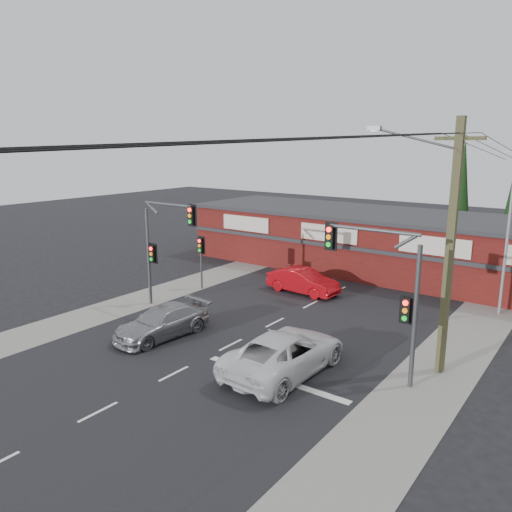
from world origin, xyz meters
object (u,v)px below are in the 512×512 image
Objects in this scene: red_sedan at (303,281)px; shop_building at (367,240)px; utility_pole at (447,240)px; white_suv at (285,352)px; silver_suv at (162,322)px.

red_sedan is 8.11m from shop_building.
shop_building is 17.15m from utility_pole.
red_sedan is at bearing -94.06° from shop_building.
utility_pole reaches higher than white_suv.
white_suv is 6.77m from silver_suv.
red_sedan is 0.46× the size of utility_pole.
red_sedan is at bearing 86.02° from silver_suv.
shop_building reaches higher than red_sedan.
silver_suv is (-6.77, -0.28, -0.12)m from white_suv.
white_suv is 0.60× the size of utility_pole.
shop_building is at bearing 123.76° from utility_pole.
red_sedan is (-5.03, 9.78, -0.09)m from white_suv.
utility_pole reaches higher than red_sedan.
silver_suv is 1.08× the size of red_sedan.
utility_pole is at bearing -118.33° from red_sedan.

